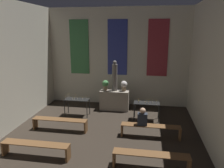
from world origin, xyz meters
The scene contains 12 objects.
wall_back centered at (0.00, 10.87, 2.56)m, with size 7.54×0.16×5.07m.
altar centered at (0.00, 9.89, 0.49)m, with size 1.44×0.64×0.99m.
statue centered at (0.00, 9.89, 1.70)m, with size 0.26×0.26×1.50m.
flower_vase_left centered at (-0.47, 9.89, 1.29)m, with size 0.32×0.32×0.51m.
flower_vase_right centered at (0.47, 9.89, 1.29)m, with size 0.32×0.32×0.51m.
candle_rack_left centered at (-1.61, 8.78, 0.70)m, with size 1.13×0.52×1.00m.
candle_rack_right centered at (1.60, 8.78, 0.69)m, with size 1.13×0.52×1.00m.
pew_third_left centered at (-1.78, 5.20, 0.35)m, with size 2.19×0.36×0.48m.
pew_third_right centered at (1.78, 5.20, 0.35)m, with size 2.19×0.36×0.48m.
pew_back_left centered at (-1.78, 7.14, 0.35)m, with size 2.19×0.36×0.48m.
pew_back_right centered at (1.78, 7.14, 0.35)m, with size 2.19×0.36×0.48m.
person_seated centered at (1.47, 7.14, 0.77)m, with size 0.36×0.24×0.67m.
Camera 1 is at (1.60, -0.49, 3.89)m, focal length 35.00 mm.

